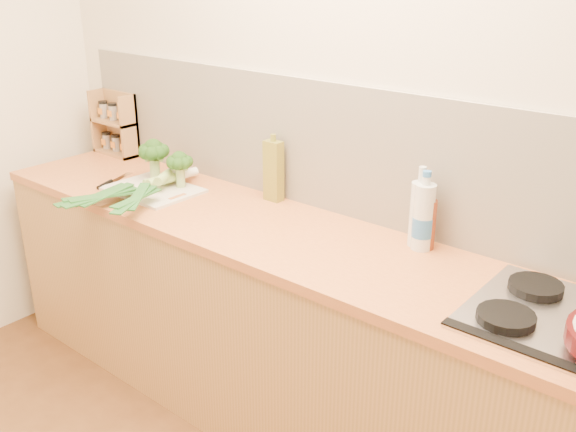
# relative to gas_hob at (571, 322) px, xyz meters

# --- Properties ---
(room_shell) EXTENTS (3.50, 3.50, 3.50)m
(room_shell) POSITION_rel_gas_hob_xyz_m (-1.02, 0.29, 0.26)
(room_shell) COLOR beige
(room_shell) RESTS_ON ground
(counter) EXTENTS (3.20, 0.62, 0.90)m
(counter) POSITION_rel_gas_hob_xyz_m (-1.02, 0.00, -0.46)
(counter) COLOR #B08149
(counter) RESTS_ON ground
(gas_hob) EXTENTS (0.58, 0.50, 0.04)m
(gas_hob) POSITION_rel_gas_hob_xyz_m (0.00, 0.00, 0.00)
(gas_hob) COLOR silver
(gas_hob) RESTS_ON counter
(chopping_board) EXTENTS (0.42, 0.31, 0.01)m
(chopping_board) POSITION_rel_gas_hob_xyz_m (-1.85, -0.03, -0.01)
(chopping_board) COLOR beige
(chopping_board) RESTS_ON counter
(broccoli_left) EXTENTS (0.14, 0.15, 0.20)m
(broccoli_left) POSITION_rel_gas_hob_xyz_m (-1.94, 0.07, 0.13)
(broccoli_left) COLOR #91AE65
(broccoli_left) RESTS_ON chopping_board
(broccoli_right) EXTENTS (0.12, 0.12, 0.17)m
(broccoli_right) POSITION_rel_gas_hob_xyz_m (-1.77, 0.07, 0.11)
(broccoli_right) COLOR #91AE65
(broccoli_right) RESTS_ON chopping_board
(leek_front) EXTENTS (0.16, 0.70, 0.04)m
(leek_front) POSITION_rel_gas_hob_xyz_m (-1.87, -0.04, 0.02)
(leek_front) COLOR white
(leek_front) RESTS_ON chopping_board
(leek_mid) EXTENTS (0.12, 0.66, 0.04)m
(leek_mid) POSITION_rel_gas_hob_xyz_m (-1.82, -0.08, 0.04)
(leek_mid) COLOR white
(leek_mid) RESTS_ON chopping_board
(leek_back) EXTENTS (0.32, 0.57, 0.04)m
(leek_back) POSITION_rel_gas_hob_xyz_m (-1.76, -0.08, 0.06)
(leek_back) COLOR white
(leek_back) RESTS_ON chopping_board
(chefs_knife) EXTENTS (0.11, 0.26, 0.02)m
(chefs_knife) POSITION_rel_gas_hob_xyz_m (-2.08, -0.10, -0.01)
(chefs_knife) COLOR silver
(chefs_knife) RESTS_ON counter
(spice_rack) EXTENTS (0.28, 0.11, 0.34)m
(spice_rack) POSITION_rel_gas_hob_xyz_m (-2.47, 0.25, 0.13)
(spice_rack) COLOR #AE854A
(spice_rack) RESTS_ON counter
(oil_tin) EXTENTS (0.08, 0.05, 0.30)m
(oil_tin) POSITION_rel_gas_hob_xyz_m (-1.35, 0.24, 0.12)
(oil_tin) COLOR olive
(oil_tin) RESTS_ON counter
(glass_bottle) EXTENTS (0.07, 0.07, 0.30)m
(glass_bottle) POSITION_rel_gas_hob_xyz_m (-0.63, 0.22, 0.11)
(glass_bottle) COLOR silver
(glass_bottle) RESTS_ON counter
(amber_bottle) EXTENTS (0.06, 0.06, 0.24)m
(amber_bottle) POSITION_rel_gas_hob_xyz_m (-0.59, 0.21, 0.08)
(amber_bottle) COLOR maroon
(amber_bottle) RESTS_ON counter
(water_bottle) EXTENTS (0.08, 0.08, 0.28)m
(water_bottle) POSITION_rel_gas_hob_xyz_m (-0.60, 0.20, 0.10)
(water_bottle) COLOR silver
(water_bottle) RESTS_ON counter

